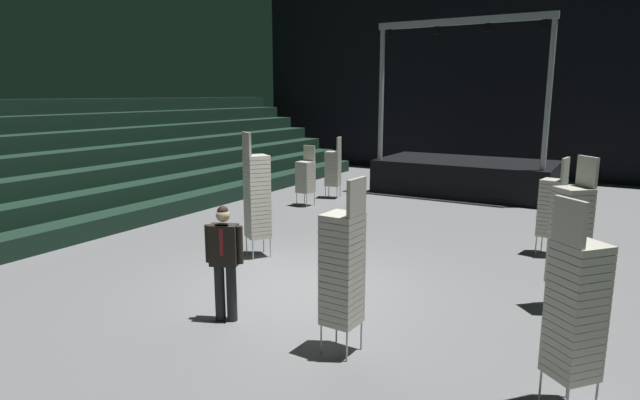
{
  "coord_description": "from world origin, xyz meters",
  "views": [
    {
      "loc": [
        4.65,
        -7.34,
        3.3
      ],
      "look_at": [
        -0.1,
        0.81,
        1.4
      ],
      "focal_mm": 29.66,
      "sensor_mm": 36.0,
      "label": 1
    }
  ],
  "objects_px": {
    "chair_stack_mid_centre": "(257,195)",
    "chair_stack_rear_left": "(333,168)",
    "stage_riser": "(465,174)",
    "chair_stack_front_right": "(306,176)",
    "chair_stack_mid_right": "(342,267)",
    "chair_stack_rear_right": "(576,308)",
    "chair_stack_mid_left": "(552,207)",
    "man_with_tie": "(224,257)",
    "chair_stack_front_left": "(570,235)"
  },
  "relations": [
    {
      "from": "man_with_tie",
      "to": "chair_stack_front_right",
      "type": "distance_m",
      "value": 8.27
    },
    {
      "from": "chair_stack_rear_left",
      "to": "chair_stack_rear_right",
      "type": "height_order",
      "value": "chair_stack_rear_right"
    },
    {
      "from": "man_with_tie",
      "to": "chair_stack_rear_right",
      "type": "bearing_deg",
      "value": 158.6
    },
    {
      "from": "man_with_tie",
      "to": "chair_stack_mid_left",
      "type": "distance_m",
      "value": 6.98
    },
    {
      "from": "chair_stack_front_left",
      "to": "chair_stack_mid_right",
      "type": "relative_size",
      "value": 1.04
    },
    {
      "from": "man_with_tie",
      "to": "chair_stack_rear_left",
      "type": "xyz_separation_m",
      "value": [
        -3.17,
        9.04,
        0.0
      ]
    },
    {
      "from": "stage_riser",
      "to": "chair_stack_mid_left",
      "type": "height_order",
      "value": "stage_riser"
    },
    {
      "from": "chair_stack_front_right",
      "to": "chair_stack_mid_right",
      "type": "xyz_separation_m",
      "value": [
        5.25,
        -7.59,
        0.25
      ]
    },
    {
      "from": "chair_stack_front_left",
      "to": "chair_stack_mid_left",
      "type": "bearing_deg",
      "value": -31.88
    },
    {
      "from": "chair_stack_mid_left",
      "to": "chair_stack_rear_right",
      "type": "bearing_deg",
      "value": -161.32
    },
    {
      "from": "stage_riser",
      "to": "man_with_tie",
      "type": "distance_m",
      "value": 12.13
    },
    {
      "from": "chair_stack_mid_left",
      "to": "man_with_tie",
      "type": "bearing_deg",
      "value": 157.93
    },
    {
      "from": "chair_stack_mid_right",
      "to": "chair_stack_mid_centre",
      "type": "distance_m",
      "value": 4.44
    },
    {
      "from": "chair_stack_front_left",
      "to": "chair_stack_mid_centre",
      "type": "distance_m",
      "value": 5.79
    },
    {
      "from": "stage_riser",
      "to": "chair_stack_front_right",
      "type": "xyz_separation_m",
      "value": [
        -3.56,
        -4.54,
        0.26
      ]
    },
    {
      "from": "chair_stack_front_right",
      "to": "chair_stack_rear_right",
      "type": "height_order",
      "value": "chair_stack_rear_right"
    },
    {
      "from": "chair_stack_rear_right",
      "to": "chair_stack_mid_left",
      "type": "bearing_deg",
      "value": 139.75
    },
    {
      "from": "chair_stack_rear_left",
      "to": "chair_stack_mid_right",
      "type": "bearing_deg",
      "value": -163.46
    },
    {
      "from": "stage_riser",
      "to": "man_with_tie",
      "type": "height_order",
      "value": "stage_riser"
    },
    {
      "from": "chair_stack_mid_centre",
      "to": "chair_stack_mid_left",
      "type": "bearing_deg",
      "value": 63.58
    },
    {
      "from": "chair_stack_front_left",
      "to": "chair_stack_front_right",
      "type": "height_order",
      "value": "chair_stack_front_left"
    },
    {
      "from": "chair_stack_front_left",
      "to": "chair_stack_mid_right",
      "type": "distance_m",
      "value": 3.78
    },
    {
      "from": "chair_stack_rear_right",
      "to": "man_with_tie",
      "type": "bearing_deg",
      "value": -138.63
    },
    {
      "from": "chair_stack_mid_left",
      "to": "chair_stack_mid_centre",
      "type": "distance_m",
      "value": 6.06
    },
    {
      "from": "chair_stack_mid_right",
      "to": "chair_stack_front_left",
      "type": "bearing_deg",
      "value": -35.64
    },
    {
      "from": "chair_stack_mid_right",
      "to": "chair_stack_rear_left",
      "type": "xyz_separation_m",
      "value": [
        -5.11,
        9.05,
        -0.17
      ]
    },
    {
      "from": "stage_riser",
      "to": "chair_stack_mid_left",
      "type": "distance_m",
      "value": 7.09
    },
    {
      "from": "man_with_tie",
      "to": "chair_stack_front_right",
      "type": "xyz_separation_m",
      "value": [
        -3.31,
        7.58,
        -0.08
      ]
    },
    {
      "from": "chair_stack_front_right",
      "to": "chair_stack_rear_right",
      "type": "distance_m",
      "value": 10.93
    },
    {
      "from": "chair_stack_mid_right",
      "to": "chair_stack_rear_right",
      "type": "height_order",
      "value": "same"
    },
    {
      "from": "chair_stack_front_right",
      "to": "chair_stack_mid_centre",
      "type": "relative_size",
      "value": 0.7
    },
    {
      "from": "stage_riser",
      "to": "chair_stack_front_right",
      "type": "distance_m",
      "value": 5.77
    },
    {
      "from": "chair_stack_front_right",
      "to": "chair_stack_mid_left",
      "type": "bearing_deg",
      "value": 173.03
    },
    {
      "from": "chair_stack_front_left",
      "to": "chair_stack_mid_right",
      "type": "height_order",
      "value": "chair_stack_front_left"
    },
    {
      "from": "chair_stack_front_right",
      "to": "chair_stack_front_left",
      "type": "bearing_deg",
      "value": 155.01
    },
    {
      "from": "chair_stack_front_right",
      "to": "chair_stack_rear_left",
      "type": "relative_size",
      "value": 0.91
    },
    {
      "from": "chair_stack_front_right",
      "to": "chair_stack_mid_centre",
      "type": "bearing_deg",
      "value": 117.0
    },
    {
      "from": "chair_stack_mid_centre",
      "to": "chair_stack_rear_left",
      "type": "height_order",
      "value": "chair_stack_mid_centre"
    },
    {
      "from": "stage_riser",
      "to": "chair_stack_front_right",
      "type": "bearing_deg",
      "value": -128.09
    },
    {
      "from": "stage_riser",
      "to": "chair_stack_mid_left",
      "type": "relative_size",
      "value": 2.76
    },
    {
      "from": "chair_stack_front_right",
      "to": "chair_stack_rear_left",
      "type": "bearing_deg",
      "value": -88.92
    },
    {
      "from": "stage_riser",
      "to": "chair_stack_mid_left",
      "type": "xyz_separation_m",
      "value": [
        3.43,
        -6.19,
        0.39
      ]
    },
    {
      "from": "chair_stack_mid_centre",
      "to": "chair_stack_rear_left",
      "type": "relative_size",
      "value": 1.3
    },
    {
      "from": "chair_stack_front_left",
      "to": "chair_stack_rear_left",
      "type": "bearing_deg",
      "value": 7.48
    },
    {
      "from": "man_with_tie",
      "to": "chair_stack_mid_centre",
      "type": "distance_m",
      "value": 3.19
    },
    {
      "from": "chair_stack_mid_right",
      "to": "chair_stack_mid_centre",
      "type": "relative_size",
      "value": 0.9
    },
    {
      "from": "chair_stack_mid_left",
      "to": "chair_stack_mid_right",
      "type": "height_order",
      "value": "chair_stack_mid_right"
    },
    {
      "from": "man_with_tie",
      "to": "chair_stack_mid_centre",
      "type": "bearing_deg",
      "value": -83.64
    },
    {
      "from": "chair_stack_mid_right",
      "to": "man_with_tie",
      "type": "bearing_deg",
      "value": 92.45
    },
    {
      "from": "chair_stack_front_left",
      "to": "chair_stack_mid_left",
      "type": "relative_size",
      "value": 1.17
    }
  ]
}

